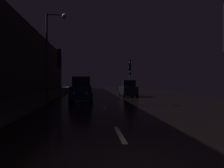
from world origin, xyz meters
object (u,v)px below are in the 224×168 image
streetlamp_overhead (53,44)px  car_parked_right_far (128,89)px  traffic_light_far_right (130,70)px  traffic_light_far_left (59,62)px  car_approaching_headlights (82,90)px

streetlamp_overhead → car_parked_right_far: size_ratio=1.89×
car_parked_right_far → traffic_light_far_right: bearing=-14.8°
streetlamp_overhead → traffic_light_far_left: bearing=92.9°
traffic_light_far_right → streetlamp_overhead: size_ratio=0.64×
car_approaching_headlights → streetlamp_overhead: bearing=-44.8°
car_approaching_headlights → car_parked_right_far: size_ratio=1.15×
traffic_light_far_right → car_parked_right_far: traffic_light_far_right is taller
car_approaching_headlights → car_parked_right_far: (5.22, 4.49, -0.13)m
traffic_light_far_right → car_approaching_headlights: traffic_light_far_right is taller
car_approaching_headlights → car_parked_right_far: car_approaching_headlights is taller
traffic_light_far_left → car_approaching_headlights: bearing=48.9°
traffic_light_far_right → car_approaching_headlights: bearing=-30.9°
car_parked_right_far → streetlamp_overhead: bearing=132.1°
traffic_light_far_left → car_approaching_headlights: 4.76m
streetlamp_overhead → car_parked_right_far: streetlamp_overhead is taller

